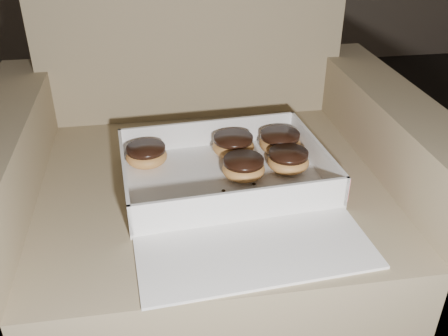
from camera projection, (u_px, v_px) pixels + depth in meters
armchair at (206, 208)px, 1.07m from camera, size 0.85×0.72×0.89m
bakery_box at (231, 186)px, 0.90m from camera, size 0.39×0.46×0.06m
donut_a at (233, 145)px, 1.00m from camera, size 0.08×0.08×0.04m
donut_b at (243, 167)px, 0.92m from camera, size 0.08×0.08×0.04m
donut_c at (146, 155)px, 0.96m from camera, size 0.08×0.08×0.04m
donut_d at (280, 142)px, 1.01m from camera, size 0.08×0.08×0.04m
donut_e at (288, 160)px, 0.95m from camera, size 0.08×0.08×0.04m
crumb_a at (254, 184)px, 0.91m from camera, size 0.01×0.01×0.00m
crumb_b at (223, 191)px, 0.89m from camera, size 0.01×0.01×0.00m
crumb_c at (264, 200)px, 0.86m from camera, size 0.01×0.01×0.00m
crumb_d at (226, 196)px, 0.88m from camera, size 0.01×0.01×0.00m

